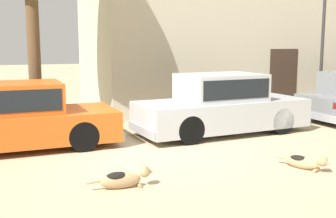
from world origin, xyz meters
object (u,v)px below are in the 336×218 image
Objects in this scene: stray_dog_spotted at (124,178)px; stray_dog_tan at (305,162)px; parked_sedan_nearest at (17,117)px; street_lamp at (323,34)px; parked_sedan_second at (221,104)px.

stray_dog_tan is (3.37, -0.23, -0.02)m from stray_dog_spotted.
street_lamp reaches higher than parked_sedan_nearest.
street_lamp is at bearing 5.96° from parked_sedan_nearest.
parked_sedan_nearest is 0.96× the size of parked_sedan_second.
street_lamp reaches higher than parked_sedan_second.
stray_dog_spotted is 1.09× the size of stray_dog_tan.
parked_sedan_nearest reaches higher than stray_dog_tan.
stray_dog_tan is at bearing -0.48° from stray_dog_spotted.
parked_sedan_second is 4.70m from stray_dog_spotted.
stray_dog_tan is at bearing -132.84° from street_lamp.
stray_dog_spotted is at bearing -149.92° from street_lamp.
street_lamp is (7.74, 4.48, 2.42)m from stray_dog_spotted.
parked_sedan_second reaches higher than stray_dog_spotted.
street_lamp is (9.21, 1.16, 1.87)m from parked_sedan_nearest.
stray_dog_tan is 0.24× the size of street_lamp.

